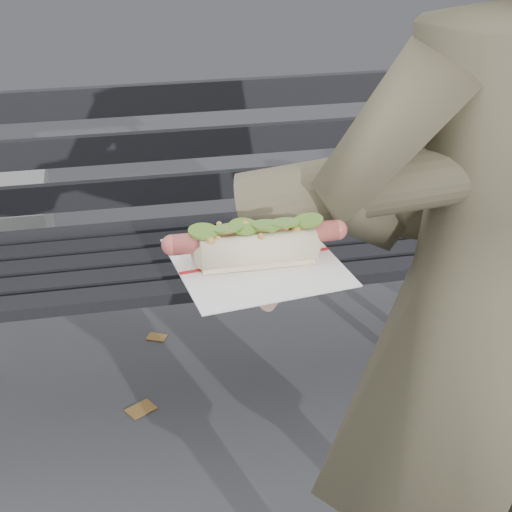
# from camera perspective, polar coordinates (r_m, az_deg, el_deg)

# --- Properties ---
(park_bench) EXTENTS (1.50, 0.44, 0.88)m
(park_bench) POSITION_cam_1_polar(r_m,az_deg,el_deg) (2.11, -4.14, 2.41)
(park_bench) COLOR black
(park_bench) RESTS_ON ground
(person) EXTENTS (0.62, 0.44, 1.57)m
(person) POSITION_cam_1_polar(r_m,az_deg,el_deg) (1.25, 16.08, -4.36)
(person) COLOR brown
(person) RESTS_ON ground
(held_hotdog) EXTENTS (0.62, 0.32, 0.20)m
(held_hotdog) POSITION_cam_1_polar(r_m,az_deg,el_deg) (1.03, 9.31, 4.38)
(held_hotdog) COLOR brown
(fallen_leaves) EXTENTS (4.37, 3.24, 0.00)m
(fallen_leaves) POSITION_cam_1_polar(r_m,az_deg,el_deg) (2.09, 2.42, -15.31)
(fallen_leaves) COLOR brown
(fallen_leaves) RESTS_ON ground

